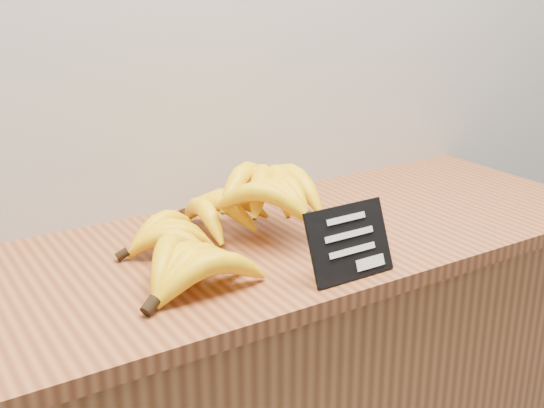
% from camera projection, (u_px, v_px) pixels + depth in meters
% --- Properties ---
extents(counter_top, '(1.53, 0.54, 0.03)m').
position_uv_depth(counter_top, '(258.00, 248.00, 1.31)').
color(counter_top, '#99552F').
rests_on(counter_top, counter).
extents(chalkboard_sign, '(0.16, 0.05, 0.12)m').
position_uv_depth(chalkboard_sign, '(350.00, 242.00, 1.15)').
color(chalkboard_sign, black).
rests_on(chalkboard_sign, counter_top).
extents(banana_pile, '(0.49, 0.35, 0.13)m').
position_uv_depth(banana_pile, '(230.00, 217.00, 1.27)').
color(banana_pile, yellow).
rests_on(banana_pile, counter_top).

